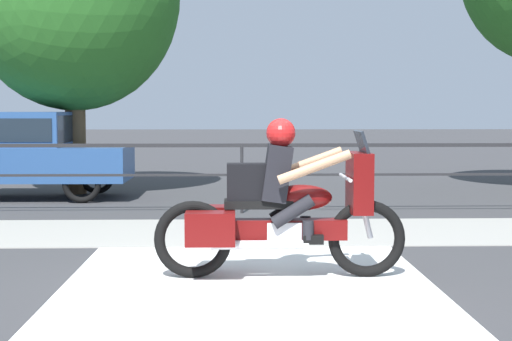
{
  "coord_description": "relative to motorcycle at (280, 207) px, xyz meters",
  "views": [
    {
      "loc": [
        -0.14,
        -7.26,
        1.68
      ],
      "look_at": [
        0.12,
        1.51,
        1.0
      ],
      "focal_mm": 55.0,
      "sensor_mm": 36.0,
      "label": 1
    }
  ],
  "objects": [
    {
      "name": "sidewalk_band",
      "position": [
        -0.32,
        2.93,
        -0.7
      ],
      "size": [
        44.0,
        2.4,
        0.01
      ],
      "primitive_type": "cube",
      "color": "#99968E",
      "rests_on": "ground"
    },
    {
      "name": "ground_plane",
      "position": [
        -0.32,
        -0.47,
        -0.71
      ],
      "size": [
        120.0,
        120.0,
        0.0
      ],
      "primitive_type": "plane",
      "color": "#38383A"
    },
    {
      "name": "crosswalk_band",
      "position": [
        -0.32,
        -0.67,
        -0.7
      ],
      "size": [
        3.56,
        6.0,
        0.01
      ],
      "primitive_type": "cube",
      "color": "silver",
      "rests_on": "ground"
    },
    {
      "name": "fence_railing",
      "position": [
        -0.32,
        4.92,
        0.19
      ],
      "size": [
        36.0,
        0.05,
        1.13
      ],
      "color": "#232326",
      "rests_on": "ground"
    },
    {
      "name": "parked_car",
      "position": [
        -4.51,
        7.15,
        0.22
      ],
      "size": [
        3.97,
        1.7,
        1.64
      ],
      "rotation": [
        0.0,
        0.0,
        -0.03
      ],
      "color": "#284C84",
      "rests_on": "ground"
    },
    {
      "name": "motorcycle",
      "position": [
        0.0,
        0.0,
        0.0
      ],
      "size": [
        2.52,
        0.76,
        1.59
      ],
      "rotation": [
        0.0,
        0.0,
        0.06
      ],
      "color": "black",
      "rests_on": "ground"
    }
  ]
}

